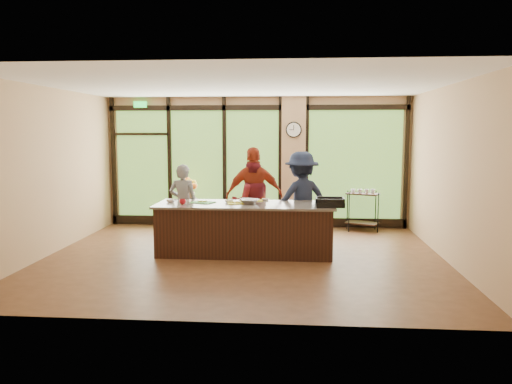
% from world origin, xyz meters
% --- Properties ---
extents(floor, '(7.00, 7.00, 0.00)m').
position_xyz_m(floor, '(0.00, 0.00, 0.00)').
color(floor, '#4C2E1B').
rests_on(floor, ground).
extents(ceiling, '(7.00, 7.00, 0.00)m').
position_xyz_m(ceiling, '(0.00, 0.00, 3.00)').
color(ceiling, white).
rests_on(ceiling, back_wall).
extents(back_wall, '(7.00, 0.00, 7.00)m').
position_xyz_m(back_wall, '(0.00, 3.00, 1.50)').
color(back_wall, tan).
rests_on(back_wall, floor).
extents(left_wall, '(0.00, 6.00, 6.00)m').
position_xyz_m(left_wall, '(-3.50, 0.00, 1.50)').
color(left_wall, tan).
rests_on(left_wall, floor).
extents(right_wall, '(0.00, 6.00, 6.00)m').
position_xyz_m(right_wall, '(3.50, 0.00, 1.50)').
color(right_wall, tan).
rests_on(right_wall, floor).
extents(window_wall, '(6.90, 0.12, 3.00)m').
position_xyz_m(window_wall, '(0.16, 2.95, 1.39)').
color(window_wall, tan).
rests_on(window_wall, floor).
extents(island_base, '(3.10, 1.00, 0.88)m').
position_xyz_m(island_base, '(0.00, 0.30, 0.44)').
color(island_base, black).
rests_on(island_base, floor).
extents(countertop, '(3.20, 1.10, 0.04)m').
position_xyz_m(countertop, '(0.00, 0.30, 0.90)').
color(countertop, slate).
rests_on(countertop, island_base).
extents(wall_clock, '(0.36, 0.04, 0.36)m').
position_xyz_m(wall_clock, '(0.85, 2.87, 2.25)').
color(wall_clock, black).
rests_on(wall_clock, window_wall).
extents(cook_left, '(0.62, 0.45, 1.58)m').
position_xyz_m(cook_left, '(-1.30, 1.06, 0.79)').
color(cook_left, slate).
rests_on(cook_left, floor).
extents(cook_midleft, '(0.91, 0.78, 1.64)m').
position_xyz_m(cook_midleft, '(0.04, 1.10, 0.82)').
color(cook_midleft, maroon).
rests_on(cook_midleft, floor).
extents(cook_midright, '(1.20, 0.70, 1.91)m').
position_xyz_m(cook_midright, '(0.10, 1.11, 0.96)').
color(cook_midright, maroon).
rests_on(cook_midright, floor).
extents(cook_right, '(1.36, 1.12, 1.83)m').
position_xyz_m(cook_right, '(1.02, 1.04, 0.92)').
color(cook_right, '#171E34').
rests_on(cook_right, floor).
extents(roasting_pan, '(0.50, 0.39, 0.09)m').
position_xyz_m(roasting_pan, '(1.50, 0.07, 0.96)').
color(roasting_pan, black).
rests_on(roasting_pan, countertop).
extents(mixing_bowl, '(0.42, 0.42, 0.09)m').
position_xyz_m(mixing_bowl, '(0.07, 0.30, 0.96)').
color(mixing_bowl, silver).
rests_on(mixing_bowl, countertop).
extents(cutting_board_left, '(0.48, 0.42, 0.01)m').
position_xyz_m(cutting_board_left, '(-0.78, 0.37, 0.93)').
color(cutting_board_left, green).
rests_on(cutting_board_left, countertop).
extents(cutting_board_center, '(0.48, 0.40, 0.01)m').
position_xyz_m(cutting_board_center, '(-0.11, 0.35, 0.93)').
color(cutting_board_center, yellow).
rests_on(cutting_board_center, countertop).
extents(cutting_board_right, '(0.42, 0.34, 0.01)m').
position_xyz_m(cutting_board_right, '(0.10, 0.68, 0.93)').
color(cutting_board_right, yellow).
rests_on(cutting_board_right, countertop).
extents(prep_bowl_near, '(0.16, 0.16, 0.05)m').
position_xyz_m(prep_bowl_near, '(-1.39, 0.39, 0.94)').
color(prep_bowl_near, white).
rests_on(prep_bowl_near, countertop).
extents(prep_bowl_mid, '(0.20, 0.20, 0.05)m').
position_xyz_m(prep_bowl_mid, '(-0.31, 0.42, 0.94)').
color(prep_bowl_mid, white).
rests_on(prep_bowl_mid, countertop).
extents(prep_bowl_far, '(0.16, 0.16, 0.03)m').
position_xyz_m(prep_bowl_far, '(0.34, 0.79, 0.94)').
color(prep_bowl_far, white).
rests_on(prep_bowl_far, countertop).
extents(red_ramekin, '(0.13, 0.13, 0.09)m').
position_xyz_m(red_ramekin, '(-1.10, 0.14, 0.97)').
color(red_ramekin, '#AE111B').
rests_on(red_ramekin, countertop).
extents(flower_stand, '(0.47, 0.47, 0.72)m').
position_xyz_m(flower_stand, '(-1.49, 2.42, 0.36)').
color(flower_stand, black).
rests_on(flower_stand, floor).
extents(flower_vase, '(0.29, 0.29, 0.27)m').
position_xyz_m(flower_vase, '(-1.49, 2.42, 0.86)').
color(flower_vase, '#91754F').
rests_on(flower_vase, flower_stand).
extents(bar_cart, '(0.79, 0.65, 0.94)m').
position_xyz_m(bar_cart, '(2.40, 2.60, 0.57)').
color(bar_cart, black).
rests_on(bar_cart, floor).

